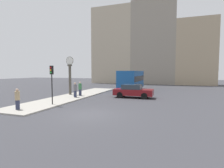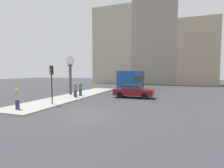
{
  "view_description": "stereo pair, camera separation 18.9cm",
  "coord_description": "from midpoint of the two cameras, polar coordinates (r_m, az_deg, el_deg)",
  "views": [
    {
      "loc": [
        5.39,
        -10.76,
        2.97
      ],
      "look_at": [
        -0.55,
        6.44,
        1.68
      ],
      "focal_mm": 28.0,
      "sensor_mm": 36.0,
      "label": 1
    },
    {
      "loc": [
        5.57,
        -10.7,
        2.97
      ],
      "look_at": [
        -0.55,
        6.44,
        1.68
      ],
      "focal_mm": 28.0,
      "sensor_mm": 36.0,
      "label": 2
    }
  ],
  "objects": [
    {
      "name": "pedestrian_tan_coat",
      "position": [
        15.07,
        -28.82,
        -4.34
      ],
      "size": [
        0.35,
        0.35,
        1.6
      ],
      "color": "#2D334C",
      "rests_on": "sidewalk_corner"
    },
    {
      "name": "bus_distant",
      "position": [
        27.54,
        6.21,
        1.5
      ],
      "size": [
        2.54,
        8.12,
        3.08
      ],
      "color": "#195199",
      "rests_on": "ground_plane"
    },
    {
      "name": "building_row",
      "position": [
        44.06,
        10.99,
        11.92
      ],
      "size": [
        28.55,
        5.0,
        19.44
      ],
      "color": "#B7A88E",
      "rests_on": "ground_plane"
    },
    {
      "name": "pedestrian_green_hoodie",
      "position": [
        21.15,
        -10.63,
        -1.55
      ],
      "size": [
        0.39,
        0.39,
        1.66
      ],
      "color": "#2D334C",
      "rests_on": "sidewalk_corner"
    },
    {
      "name": "street_clock",
      "position": [
        22.46,
        -13.81,
        2.68
      ],
      "size": [
        1.02,
        0.41,
        4.73
      ],
      "color": "#4C473D",
      "rests_on": "sidewalk_corner"
    },
    {
      "name": "traffic_light_near",
      "position": [
        16.09,
        -19.41,
        2.3
      ],
      "size": [
        0.26,
        0.24,
        3.38
      ],
      "color": "black",
      "rests_on": "sidewalk_corner"
    },
    {
      "name": "pedestrian_grey_jacket",
      "position": [
        19.94,
        -12.22,
        -1.93
      ],
      "size": [
        0.39,
        0.39,
        1.65
      ],
      "color": "#2D334C",
      "rests_on": "sidewalk_corner"
    },
    {
      "name": "sedan_car",
      "position": [
        20.05,
        6.61,
        -2.27
      ],
      "size": [
        4.41,
        1.82,
        1.51
      ],
      "color": "maroon",
      "rests_on": "ground_plane"
    },
    {
      "name": "ground_plane",
      "position": [
        12.41,
        -7.87,
        -9.82
      ],
      "size": [
        120.0,
        120.0,
        0.0
      ],
      "primitive_type": "plane",
      "color": "#38383D"
    },
    {
      "name": "sidewalk_corner",
      "position": [
        21.49,
        -12.17,
        -3.83
      ],
      "size": [
        3.63,
        18.91,
        0.11
      ],
      "primitive_type": "cube",
      "color": "#A39E93",
      "rests_on": "ground_plane"
    }
  ]
}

